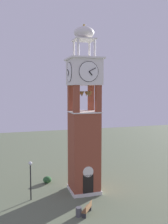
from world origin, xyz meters
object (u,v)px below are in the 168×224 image
object	(u,v)px
clock_tower	(84,125)
trash_bin	(79,212)
park_bench	(87,209)
lamp_post	(30,173)

from	to	relation	value
clock_tower	trash_bin	size ratio (longest dim) A/B	21.67
park_bench	lamp_post	size ratio (longest dim) A/B	0.40
park_bench	trash_bin	distance (m)	0.84
clock_tower	lamp_post	bearing A→B (deg)	-174.93
park_bench	clock_tower	bearing A→B (deg)	76.15
lamp_post	trash_bin	size ratio (longest dim) A/B	4.80
park_bench	lamp_post	world-z (taller)	lamp_post
clock_tower	trash_bin	xyz separation A→B (m)	(-2.01, -4.98, -6.75)
clock_tower	park_bench	size ratio (longest dim) A/B	11.20
clock_tower	park_bench	bearing A→B (deg)	-103.85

